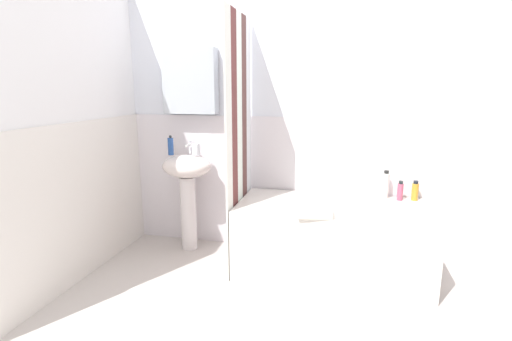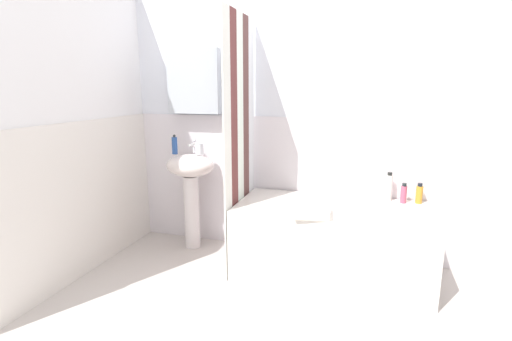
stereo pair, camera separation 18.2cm
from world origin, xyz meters
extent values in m
cube|color=beige|center=(0.00, 0.00, -0.02)|extent=(4.80, 5.60, 0.04)
cube|color=white|center=(0.00, 1.27, 1.20)|extent=(3.60, 0.05, 2.40)
cube|color=white|center=(0.00, 1.24, 0.60)|extent=(3.60, 0.02, 1.20)
cube|color=silver|center=(-0.96, 1.18, 1.50)|extent=(0.48, 0.12, 0.56)
cube|color=white|center=(-1.57, 0.34, 1.20)|extent=(0.05, 1.81, 2.40)
cube|color=white|center=(-1.54, 0.34, 0.60)|extent=(0.02, 1.81, 1.20)
cylinder|color=silver|center=(-0.96, 1.03, 0.33)|extent=(0.14, 0.14, 0.67)
ellipsoid|color=silver|center=(-0.96, 1.03, 0.77)|extent=(0.44, 0.34, 0.20)
cylinder|color=silver|center=(-0.96, 1.13, 0.89)|extent=(0.03, 0.03, 0.05)
cylinder|color=silver|center=(-0.96, 1.08, 0.95)|extent=(0.02, 0.10, 0.02)
sphere|color=silver|center=(-0.96, 1.13, 0.98)|extent=(0.03, 0.03, 0.03)
cylinder|color=#284F97|center=(-1.09, 1.01, 0.94)|extent=(0.05, 0.05, 0.15)
sphere|color=#232A2B|center=(-1.09, 1.01, 1.03)|extent=(0.02, 0.02, 0.02)
cylinder|color=white|center=(-0.87, 1.06, 0.92)|extent=(0.07, 0.07, 0.10)
cube|color=silver|center=(0.32, 0.87, 0.28)|extent=(1.47, 0.70, 0.56)
cube|color=white|center=(-0.43, 0.59, 1.00)|extent=(0.01, 0.14, 2.00)
cube|color=brown|center=(-0.43, 0.73, 1.00)|extent=(0.01, 0.14, 2.00)
cube|color=white|center=(-0.43, 0.87, 1.00)|extent=(0.01, 0.14, 2.00)
cube|color=brown|center=(-0.43, 1.01, 1.00)|extent=(0.01, 0.14, 2.00)
cube|color=white|center=(-0.43, 1.15, 1.00)|extent=(0.01, 0.14, 2.00)
cylinder|color=gold|center=(0.96, 1.15, 0.62)|extent=(0.05, 0.05, 0.14)
cylinder|color=#1B222D|center=(0.96, 1.15, 0.71)|extent=(0.04, 0.04, 0.02)
cylinder|color=#C35170|center=(0.84, 1.13, 0.62)|extent=(0.05, 0.05, 0.14)
cylinder|color=#1D2727|center=(0.84, 1.13, 0.70)|extent=(0.03, 0.03, 0.02)
cylinder|color=white|center=(0.73, 1.16, 0.66)|extent=(0.05, 0.05, 0.21)
cylinder|color=black|center=(0.73, 1.16, 0.78)|extent=(0.04, 0.04, 0.02)
cube|color=silver|center=(0.20, 0.62, 0.59)|extent=(0.27, 0.26, 0.06)
camera|label=1|loc=(0.39, -2.02, 1.45)|focal=26.75mm
camera|label=2|loc=(0.56, -1.97, 1.45)|focal=26.75mm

